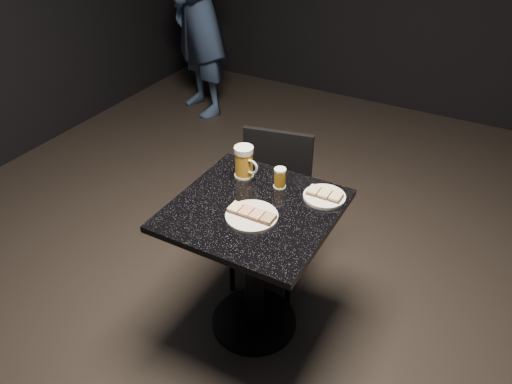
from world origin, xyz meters
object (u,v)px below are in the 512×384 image
patron (199,10)px  chair (272,200)px  plate_large (252,216)px  table (254,249)px  beer_mug (244,162)px  plate_small (324,197)px  beer_tumbler (280,178)px

patron → chair: 2.32m
plate_large → table: plate_large is taller
chair → beer_mug: bearing=-103.2°
plate_large → beer_mug: beer_mug is taller
table → beer_mug: size_ratio=4.75×
plate_small → chair: chair is taller
plate_large → table: (-0.03, 0.07, -0.25)m
plate_large → plate_small: 0.36m
chair → beer_tumbler: bearing=-54.7°
beer_mug → beer_tumbler: (0.19, -0.00, -0.03)m
patron → chair: patron is taller
table → beer_tumbler: bearing=82.5°
plate_small → patron: patron is taller
plate_small → table: 0.41m
patron → beer_mug: bearing=-23.8°
plate_large → plate_small: (0.22, 0.29, 0.00)m
patron → beer_mug: (1.52, -1.85, -0.09)m
beer_tumbler → table: bearing=-97.5°
plate_large → plate_small: size_ratio=1.18×
beer_mug → beer_tumbler: size_ratio=1.61×
patron → table: 2.69m
plate_small → beer_mug: beer_mug is taller
plate_small → beer_mug: (-0.41, -0.02, 0.07)m
table → patron: bearing=129.3°
plate_large → beer_mug: 0.34m
plate_small → table: (-0.24, -0.22, -0.25)m
plate_large → plate_small: bearing=52.9°
plate_small → table: plate_small is taller
plate_large → plate_small: same height
patron → table: patron is taller
patron → chair: bearing=-19.7°
beer_mug → patron: bearing=129.4°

